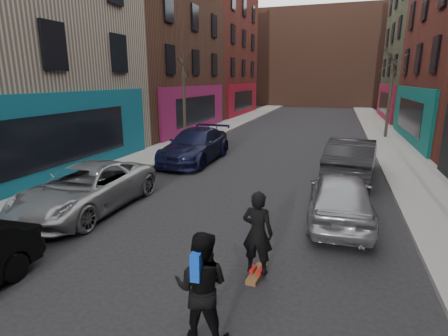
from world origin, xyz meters
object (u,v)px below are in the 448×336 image
Objects in this scene: tree_right_far at (391,86)px; parked_right_end at (352,158)px; tree_left_far at (184,89)px; parked_left_far at (87,188)px; pedestrian at (201,287)px; manhole at (203,280)px; skateboarder at (258,233)px; parked_left_end at (195,145)px; parked_right_far at (340,197)px; skateboard at (256,274)px.

tree_right_far is 1.35× the size of parked_right_end.
tree_left_far is 12.16m from parked_left_far.
tree_left_far is 3.61× the size of pedestrian.
tree_right_far is 9.71× the size of manhole.
pedestrian is 1.85m from manhole.
tree_right_far is 3.78× the size of pedestrian.
skateboarder reaches higher than parked_right_end.
tree_left_far is 1.18× the size of parked_left_end.
tree_right_far is 1.57× the size of parked_right_far.
tree_left_far reaches higher than skateboard.
parked_left_end is at bearing -60.19° from tree_left_far.
skateboarder reaches higher than parked_left_far.
tree_right_far is (12.40, 6.00, 0.15)m from tree_left_far.
tree_right_far reaches higher than parked_left_far.
tree_left_far reaches higher than parked_left_end.
tree_right_far is at bearing -96.09° from parked_right_end.
parked_right_far is 0.86× the size of parked_right_end.
tree_left_far is at bearing -55.05° from skateboarder.
manhole is (-3.06, -9.11, -0.82)m from parked_right_end.
skateboarder reaches higher than skateboard.
parked_left_end is 10.80m from manhole.
tree_left_far is 11.42m from parked_right_end.
skateboarder is (7.79, -13.83, -2.40)m from tree_left_far.
parked_left_far is (1.92, -11.70, -2.67)m from tree_left_far.
manhole is (-2.62, -4.11, -0.73)m from parked_right_far.
manhole is (6.78, -14.33, -3.37)m from tree_left_far.
skateboard is at bearing 64.02° from parked_right_far.
manhole is at bearing -64.68° from tree_left_far.
tree_right_far is 11.82m from parked_right_end.
parked_right_end is (7.91, 6.49, 0.12)m from parked_left_far.
pedestrian is (4.83, -11.41, 0.11)m from parked_left_end.
parked_right_far is 5.40× the size of skateboard.
parked_right_far is 4.93m from manhole.
skateboard is at bearing 83.41° from parked_right_end.
parked_left_end reaches higher than parked_left_far.
parked_right_end reaches higher than parked_left_end.
parked_left_end is 6.88× the size of skateboard.
skateboarder reaches higher than parked_right_far.
parked_right_end is 8.86m from skateboarder.
parked_left_end is 3.06× the size of pedestrian.
parked_left_far is 6.83m from pedestrian.
tree_left_far is 9.29× the size of manhole.
pedestrian is (-2.47, -10.62, 0.08)m from parked_right_end.
skateboarder is at bearing 0.00° from skateboard.
pedestrian is at bearing -67.02° from parked_left_end.
parked_right_far is (7.48, 1.48, 0.02)m from parked_left_far.
parked_left_far is at bearing -120.62° from tree_right_far.
manhole is at bearing 78.23° from parked_right_end.
parked_right_far is (6.86, -5.79, -0.06)m from parked_left_end.
parked_left_far is 10.23m from parked_right_end.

